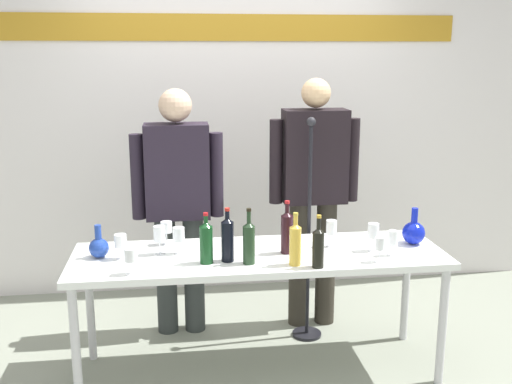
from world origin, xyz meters
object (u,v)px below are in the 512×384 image
object	(u,v)px
decanter_blue_left	(99,247)
wine_glass_left_0	(166,228)
wine_glass_left_3	(131,256)
wine_bottle_0	(287,231)
presenter_right	(314,187)
microphone_stand	(308,266)
wine_glass_right_3	(373,231)
wine_glass_left_1	(120,241)
wine_bottle_1	(249,241)
decanter_blue_right	(414,232)
wine_glass_right_2	(393,239)
wine_bottle_3	(227,238)
wine_glass_left_4	(179,235)
wine_bottle_5	(318,246)
wine_bottle_2	(206,241)
wine_glass_right_1	(331,228)
presenter_left	(178,197)
wine_bottle_4	(295,243)
wine_glass_left_2	(159,234)
wine_glass_right_0	(380,244)
display_table	(259,263)

from	to	relation	value
decanter_blue_left	wine_glass_left_0	bearing A→B (deg)	26.48
wine_glass_left_3	wine_bottle_0	bearing A→B (deg)	14.81
presenter_right	microphone_stand	distance (m)	0.55
wine_bottle_0	microphone_stand	xyz separation A→B (m)	(0.23, 0.44, -0.39)
presenter_right	wine_glass_right_3	distance (m)	0.71
microphone_stand	wine_glass_left_1	bearing A→B (deg)	-160.48
wine_bottle_1	decanter_blue_right	bearing A→B (deg)	11.56
wine_glass_right_2	wine_bottle_3	bearing A→B (deg)	178.20
decanter_blue_right	presenter_right	distance (m)	0.78
decanter_blue_left	wine_glass_left_4	xyz separation A→B (m)	(0.46, 0.01, 0.05)
wine_bottle_5	wine_glass_right_2	size ratio (longest dim) A/B	1.99
wine_bottle_2	wine_glass_left_4	world-z (taller)	wine_bottle_2
decanter_blue_left	wine_bottle_3	world-z (taller)	wine_bottle_3
wine_glass_right_1	microphone_stand	distance (m)	0.52
presenter_left	wine_glass_right_1	size ratio (longest dim) A/B	10.21
decanter_blue_left	wine_glass_right_1	world-z (taller)	decanter_blue_left
wine_glass_right_3	presenter_right	bearing A→B (deg)	107.24
decanter_blue_left	wine_glass_left_4	bearing A→B (deg)	0.91
wine_glass_left_3	wine_glass_left_4	xyz separation A→B (m)	(0.25, 0.30, 0.01)
wine_bottle_0	wine_glass_right_2	size ratio (longest dim) A/B	2.12
wine_bottle_4	wine_glass_left_3	distance (m)	0.89
wine_glass_left_2	wine_glass_right_0	distance (m)	1.26
wine_bottle_2	wine_glass_left_0	xyz separation A→B (m)	(-0.22, 0.36, -0.02)
wine_bottle_3	wine_glass_right_1	size ratio (longest dim) A/B	1.88
wine_bottle_2	wine_bottle_3	xyz separation A→B (m)	(0.12, 0.02, 0.01)
wine_glass_right_1	wine_glass_right_3	xyz separation A→B (m)	(0.23, -0.11, 0.00)
wine_glass_left_0	presenter_left	bearing A→B (deg)	78.92
presenter_left	wine_glass_left_4	bearing A→B (deg)	-90.23
display_table	wine_glass_right_2	size ratio (longest dim) A/B	14.63
wine_bottle_3	microphone_stand	size ratio (longest dim) A/B	0.21
wine_bottle_5	wine_glass_left_1	size ratio (longest dim) A/B	2.04
wine_bottle_5	wine_bottle_2	bearing A→B (deg)	165.98
wine_glass_right_0	wine_bottle_4	bearing A→B (deg)	178.04
wine_bottle_4	wine_glass_left_0	distance (m)	0.85
presenter_left	wine_glass_left_4	xyz separation A→B (m)	(-0.00, -0.57, -0.09)
wine_glass_left_3	wine_glass_right_0	size ratio (longest dim) A/B	0.99
decanter_blue_left	presenter_left	xyz separation A→B (m)	(0.46, 0.58, 0.14)
presenter_left	microphone_stand	xyz separation A→B (m)	(0.86, -0.20, -0.46)
wine_glass_right_0	wine_bottle_0	bearing A→B (deg)	155.67
wine_bottle_3	wine_bottle_4	bearing A→B (deg)	-16.85
microphone_stand	wine_glass_right_0	bearing A→B (deg)	-68.64
wine_bottle_4	wine_glass_right_3	distance (m)	0.53
wine_bottle_3	wine_glass_left_3	size ratio (longest dim) A/B	2.16
wine_glass_left_1	presenter_right	bearing A→B (deg)	26.24
wine_glass_left_2	wine_glass_right_1	xyz separation A→B (m)	(1.03, 0.01, -0.00)
presenter_right	wine_bottle_0	world-z (taller)	presenter_right
decanter_blue_right	wine_glass_right_2	world-z (taller)	decanter_blue_right
wine_bottle_1	wine_bottle_4	size ratio (longest dim) A/B	1.06
wine_glass_left_2	wine_glass_right_3	world-z (taller)	wine_glass_left_2
presenter_right	wine_bottle_3	bearing A→B (deg)	-132.01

